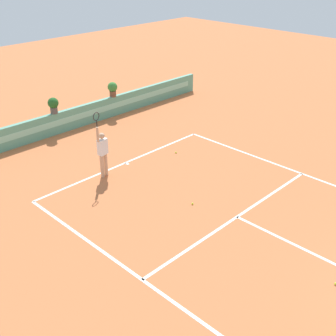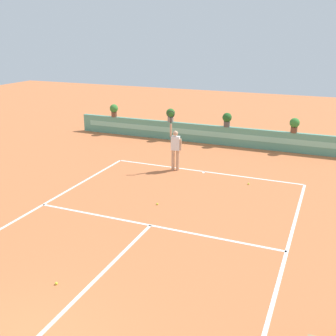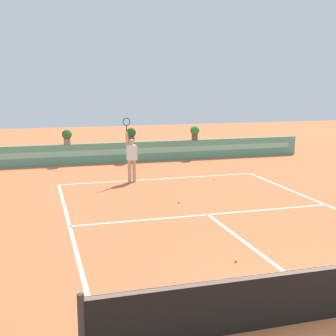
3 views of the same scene
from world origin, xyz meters
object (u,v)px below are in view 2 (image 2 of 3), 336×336
tennis_ball_mid_court (56,283)px  tennis_ball_by_sideline (248,184)px  potted_plant_right (295,124)px  tennis_ball_near_baseline (157,204)px  potted_plant_centre (227,119)px  tennis_player (175,147)px  potted_plant_far_left (114,110)px  potted_plant_left (171,114)px

tennis_ball_mid_court → tennis_ball_by_sideline: (2.82, 8.34, 0.00)m
tennis_ball_mid_court → potted_plant_right: bearing=74.2°
tennis_ball_near_baseline → potted_plant_centre: potted_plant_centre is taller
tennis_player → potted_plant_centre: bearing=78.3°
tennis_ball_near_baseline → potted_plant_far_left: (-6.52, 8.48, 1.38)m
tennis_ball_mid_court → tennis_ball_by_sideline: 8.81m
tennis_ball_near_baseline → tennis_ball_by_sideline: (2.51, 3.16, 0.00)m
tennis_player → potted_plant_far_left: 7.45m
tennis_player → potted_plant_left: tennis_player is taller
tennis_ball_by_sideline → potted_plant_far_left: potted_plant_far_left is taller
potted_plant_centre → potted_plant_far_left: bearing=180.0°
tennis_ball_near_baseline → potted_plant_centre: (0.18, 8.48, 1.38)m
tennis_player → potted_plant_right: (4.35, 4.77, 0.36)m
potted_plant_far_left → potted_plant_right: (10.06, 0.00, 0.00)m
tennis_player → tennis_ball_near_baseline: size_ratio=38.01×
potted_plant_left → tennis_ball_near_baseline: bearing=-70.6°
tennis_ball_mid_court → potted_plant_left: size_ratio=0.09×
tennis_player → tennis_ball_mid_court: bearing=-86.8°
tennis_player → potted_plant_left: 5.25m
potted_plant_far_left → tennis_ball_mid_court: bearing=-65.6°
tennis_ball_near_baseline → tennis_ball_by_sideline: bearing=51.5°
tennis_player → potted_plant_right: bearing=47.6°
tennis_ball_mid_court → tennis_ball_by_sideline: same height
tennis_player → tennis_ball_near_baseline: tennis_player is taller
potted_plant_left → potted_plant_right: (6.53, 0.00, 0.00)m
potted_plant_centre → potted_plant_right: 3.37m
potted_plant_right → tennis_ball_mid_court: bearing=-105.8°
tennis_ball_mid_court → potted_plant_left: 13.99m
tennis_player → tennis_ball_mid_court: 8.97m
tennis_ball_mid_court → potted_plant_right: (3.86, 13.66, 1.38)m
tennis_ball_mid_court → potted_plant_left: (-2.67, 13.66, 1.38)m
tennis_player → tennis_ball_by_sideline: size_ratio=38.01×
potted_plant_centre → potted_plant_right: bearing=0.0°
potted_plant_left → potted_plant_right: bearing=0.0°
tennis_ball_mid_court → potted_plant_centre: 13.74m
tennis_player → tennis_ball_mid_court: size_ratio=38.01×
tennis_player → tennis_ball_near_baseline: 3.93m
potted_plant_centre → tennis_ball_by_sideline: bearing=-66.3°
potted_plant_left → potted_plant_right: 6.53m
tennis_ball_near_baseline → tennis_ball_mid_court: bearing=-93.4°
tennis_player → potted_plant_far_left: size_ratio=3.57×
tennis_ball_by_sideline → potted_plant_left: 7.77m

